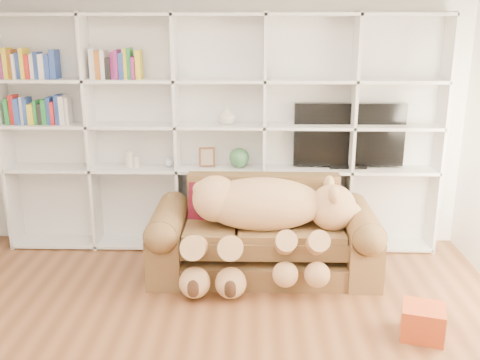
{
  "coord_description": "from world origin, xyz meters",
  "views": [
    {
      "loc": [
        0.33,
        -3.0,
        2.28
      ],
      "look_at": [
        0.21,
        1.63,
        0.93
      ],
      "focal_mm": 40.0,
      "sensor_mm": 36.0,
      "label": 1
    }
  ],
  "objects_px": {
    "teddy_bear": "(263,217)",
    "gift_box": "(423,322)",
    "tv": "(349,136)",
    "sofa": "(263,239)"
  },
  "relations": [
    {
      "from": "teddy_bear",
      "to": "gift_box",
      "type": "height_order",
      "value": "teddy_bear"
    },
    {
      "from": "sofa",
      "to": "tv",
      "type": "bearing_deg",
      "value": 37.07
    },
    {
      "from": "sofa",
      "to": "teddy_bear",
      "type": "distance_m",
      "value": 0.34
    },
    {
      "from": "teddy_bear",
      "to": "tv",
      "type": "bearing_deg",
      "value": 46.09
    },
    {
      "from": "sofa",
      "to": "tv",
      "type": "distance_m",
      "value": 1.39
    },
    {
      "from": "sofa",
      "to": "gift_box",
      "type": "distance_m",
      "value": 1.63
    },
    {
      "from": "sofa",
      "to": "gift_box",
      "type": "height_order",
      "value": "sofa"
    },
    {
      "from": "gift_box",
      "to": "tv",
      "type": "xyz_separation_m",
      "value": [
        -0.32,
        1.75,
        1.07
      ]
    },
    {
      "from": "sofa",
      "to": "tv",
      "type": "height_order",
      "value": "tv"
    },
    {
      "from": "gift_box",
      "to": "tv",
      "type": "height_order",
      "value": "tv"
    }
  ]
}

